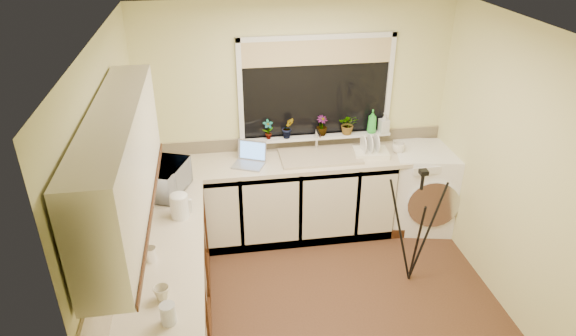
{
  "coord_description": "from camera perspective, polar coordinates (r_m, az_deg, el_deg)",
  "views": [
    {
      "loc": [
        -0.85,
        -3.36,
        3.24
      ],
      "look_at": [
        -0.24,
        0.55,
        1.15
      ],
      "focal_mm": 31.58,
      "sensor_mm": 36.0,
      "label": 1
    }
  ],
  "objects": [
    {
      "name": "worktop_back",
      "position": [
        5.2,
        1.45,
        0.86
      ],
      "size": [
        3.2,
        0.6,
        0.04
      ],
      "primitive_type": "cube",
      "color": "beige",
      "rests_on": "base_cabinet_back"
    },
    {
      "name": "wall_back",
      "position": [
        5.33,
        0.92,
        5.61
      ],
      "size": [
        3.2,
        0.0,
        3.2
      ],
      "primitive_type": "plane",
      "rotation": [
        1.57,
        0.0,
        0.0
      ],
      "color": "beige",
      "rests_on": "ground"
    },
    {
      "name": "base_cabinet_back",
      "position": [
        5.38,
        -2.02,
        -3.66
      ],
      "size": [
        2.55,
        0.6,
        0.86
      ],
      "primitive_type": "cube",
      "color": "silver",
      "rests_on": "floor"
    },
    {
      "name": "worktop_left",
      "position": [
        3.89,
        -13.91,
        -10.48
      ],
      "size": [
        0.6,
        2.4,
        0.04
      ],
      "primitive_type": "cube",
      "color": "beige",
      "rests_on": "base_cabinet_left"
    },
    {
      "name": "plant_a",
      "position": [
        5.24,
        -2.26,
        4.36
      ],
      "size": [
        0.12,
        0.09,
        0.21
      ],
      "primitive_type": "imported",
      "rotation": [
        0.0,
        0.0,
        0.18
      ],
      "color": "#999999",
      "rests_on": "windowsill"
    },
    {
      "name": "sink",
      "position": [
        5.22,
        3.62,
        1.33
      ],
      "size": [
        0.82,
        0.46,
        0.03
      ],
      "primitive_type": "cube",
      "color": "tan",
      "rests_on": "worktop_back"
    },
    {
      "name": "windowsill",
      "position": [
        5.38,
        3.14,
        3.58
      ],
      "size": [
        1.6,
        0.14,
        0.03
      ],
      "primitive_type": "cube",
      "color": "white",
      "rests_on": "wall_back"
    },
    {
      "name": "laptop",
      "position": [
        5.09,
        -4.3,
        1.1
      ],
      "size": [
        0.37,
        0.35,
        0.22
      ],
      "rotation": [
        0.0,
        0.0,
        -0.42
      ],
      "color": "#96969D",
      "rests_on": "worktop_back"
    },
    {
      "name": "soap_bottle_clear",
      "position": [
        5.49,
        10.76,
        5.03
      ],
      "size": [
        0.11,
        0.11,
        0.21
      ],
      "primitive_type": "imported",
      "rotation": [
        0.0,
        0.0,
        0.13
      ],
      "color": "#999999",
      "rests_on": "windowsill"
    },
    {
      "name": "splashback_left",
      "position": [
        3.79,
        -18.7,
        -7.76
      ],
      "size": [
        0.02,
        2.4,
        0.45
      ],
      "primitive_type": "cube",
      "color": "beige",
      "rests_on": "wall_left"
    },
    {
      "name": "window_glass",
      "position": [
        5.24,
        3.16,
        8.97
      ],
      "size": [
        1.5,
        0.02,
        1.0
      ],
      "primitive_type": "cube",
      "color": "black",
      "rests_on": "wall_back"
    },
    {
      "name": "plant_c",
      "position": [
        5.34,
        3.82,
        4.78
      ],
      "size": [
        0.15,
        0.15,
        0.21
      ],
      "primitive_type": "imported",
      "rotation": [
        0.0,
        0.0,
        0.35
      ],
      "color": "#999999",
      "rests_on": "windowsill"
    },
    {
      "name": "glass_jug",
      "position": [
        3.35,
        -13.35,
        -15.69
      ],
      "size": [
        0.1,
        0.1,
        0.14
      ],
      "primitive_type": "cylinder",
      "color": "silver",
      "rests_on": "worktop_left"
    },
    {
      "name": "washing_machine",
      "position": [
        5.75,
        14.8,
        -2.14
      ],
      "size": [
        0.76,
        0.74,
        0.91
      ],
      "primitive_type": "cube",
      "rotation": [
        0.0,
        0.0,
        -0.21
      ],
      "color": "white",
      "rests_on": "floor"
    },
    {
      "name": "base_cabinet_left",
      "position": [
        4.18,
        -13.2,
        -15.35
      ],
      "size": [
        0.54,
        2.4,
        0.86
      ],
      "primitive_type": "cube",
      "color": "silver",
      "rests_on": "floor"
    },
    {
      "name": "kettle",
      "position": [
        4.3,
        -12.11,
        -4.27
      ],
      "size": [
        0.15,
        0.15,
        0.2
      ],
      "primitive_type": "cylinder",
      "color": "white",
      "rests_on": "worktop_left"
    },
    {
      "name": "plant_b",
      "position": [
        5.25,
        -0.01,
        4.55
      ],
      "size": [
        0.13,
        0.11,
        0.23
      ],
      "primitive_type": "imported",
      "rotation": [
        0.0,
        0.0,
        0.06
      ],
      "color": "#999999",
      "rests_on": "windowsill"
    },
    {
      "name": "floor",
      "position": [
        4.74,
        3.99,
        -15.33
      ],
      "size": [
        3.2,
        3.2,
        0.0
      ],
      "primitive_type": "plane",
      "color": "#563222",
      "rests_on": "ground"
    },
    {
      "name": "wall_right",
      "position": [
        4.62,
        24.27,
        -0.67
      ],
      "size": [
        0.0,
        3.0,
        3.0
      ],
      "primitive_type": "plane",
      "rotation": [
        1.57,
        0.0,
        -1.57
      ],
      "color": "beige",
      "rests_on": "ground"
    },
    {
      "name": "upper_cabinet",
      "position": [
        3.3,
        -18.28,
        0.47
      ],
      "size": [
        0.28,
        1.9,
        0.7
      ],
      "primitive_type": "cube",
      "color": "silver",
      "rests_on": "wall_left"
    },
    {
      "name": "steel_jar",
      "position": [
        3.88,
        -15.19,
        -9.34
      ],
      "size": [
        0.08,
        0.08,
        0.11
      ],
      "primitive_type": "cylinder",
      "color": "white",
      "rests_on": "worktop_left"
    },
    {
      "name": "dish_rack",
      "position": [
        5.33,
        9.31,
        1.71
      ],
      "size": [
        0.37,
        0.3,
        0.05
      ],
      "primitive_type": "cube",
      "rotation": [
        0.0,
        0.0,
        -0.11
      ],
      "color": "white",
      "rests_on": "worktop_back"
    },
    {
      "name": "wall_left",
      "position": [
        3.99,
        -18.51,
        -4.11
      ],
      "size": [
        0.0,
        3.0,
        3.0
      ],
      "primitive_type": "plane",
      "rotation": [
        1.57,
        0.0,
        1.57
      ],
      "color": "beige",
      "rests_on": "ground"
    },
    {
      "name": "wall_front",
      "position": [
        2.87,
        11.61,
        -17.47
      ],
      "size": [
        3.2,
        0.0,
        3.2
      ],
      "primitive_type": "plane",
      "rotation": [
        -1.57,
        0.0,
        0.0
      ],
      "color": "beige",
      "rests_on": "ground"
    },
    {
      "name": "cup_left",
      "position": [
        3.54,
        -14.02,
        -13.53
      ],
      "size": [
        0.13,
        0.13,
        0.1
      ],
      "primitive_type": "imported",
      "rotation": [
        0.0,
        0.0,
        0.27
      ],
      "color": "beige",
      "rests_on": "worktop_left"
    },
    {
      "name": "window_blind",
      "position": [
        5.1,
        3.33,
        12.86
      ],
      "size": [
        1.5,
        0.02,
        0.25
      ],
      "primitive_type": "cube",
      "color": "tan",
      "rests_on": "wall_back"
    },
    {
      "name": "microwave",
      "position": [
        4.68,
        -13.72,
        -1.17
      ],
      "size": [
        0.48,
        0.57,
        0.27
      ],
      "primitive_type": "imported",
      "rotation": [
        0.0,
        0.0,
        1.2
      ],
      "color": "silver",
      "rests_on": "worktop_left"
    },
    {
      "name": "cup_back",
      "position": [
        5.43,
        12.32,
        2.25
      ],
      "size": [
        0.17,
        0.17,
        0.11
      ],
      "primitive_type": "imported",
      "rotation": [
        0.0,
        0.0,
        0.37
      ],
      "color": "silver",
      "rests_on": "worktop_back"
    },
    {
      "name": "tripod",
      "position": [
        4.81,
        14.2,
        -6.51
      ],
      "size": [
        0.72,
        0.72,
        1.19
      ],
      "primitive_type": null,
      "rotation": [
        0.0,
        0.0,
        0.26
      ],
      "color": "black",
      "rests_on": "floor"
    },
    {
      "name": "splashback_back",
      "position": [
        5.42,
        0.92,
        3.07
      ],
      "size": [
        3.2,
        0.02,
        0.14
      ],
      "primitive_type": "cube",
      "color": "beige",
      "rests_on": "wall_back"
    },
    {
      "name": "ceiling",
      "position": [
        3.55,
        5.31,
        14.9
      ],
      "size": [
        3.2,
        3.2,
        0.0
      ],
      "primitive_type": "plane",
      "rotation": [
        3.14,
        0.0,
        0.0
      ],
      "color": "white",
      "rests_on": "ground"
    },
    {
      "name": "soap_bottle_green",
      "position": [
        5.45,
        9.45,
        5.2
      ],
      "size": [
        0.12,
        0.12,
        0.26
      ],
      "primitive_type": "imported",
      "rotation": [
        0.0,
        0.0,
        -0.31
      ],
      "color": "green",
      "rests_on": "windowsill"
    },
    {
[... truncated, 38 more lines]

